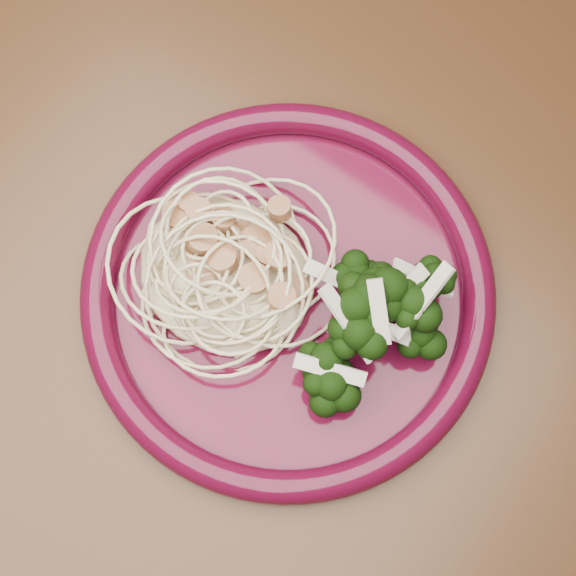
{
  "coord_description": "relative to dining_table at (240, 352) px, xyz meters",
  "views": [
    {
      "loc": [
        0.12,
        -0.09,
        1.33
      ],
      "look_at": [
        0.02,
        0.04,
        0.77
      ],
      "focal_mm": 50.0,
      "sensor_mm": 36.0,
      "label": 1
    }
  ],
  "objects": [
    {
      "name": "dinner_plate",
      "position": [
        0.02,
        0.04,
        0.11
      ],
      "size": [
        0.39,
        0.39,
        0.03
      ],
      "rotation": [
        0.0,
        0.0,
        0.34
      ],
      "color": "#4A091F",
      "rests_on": "dining_table"
    },
    {
      "name": "scallop_cluster",
      "position": [
        -0.02,
        0.03,
        0.16
      ],
      "size": [
        0.15,
        0.15,
        0.04
      ],
      "primitive_type": null,
      "rotation": [
        0.0,
        0.0,
        0.34
      ],
      "color": "#AC7448",
      "rests_on": "spaghetti_pile"
    },
    {
      "name": "onion_garnish",
      "position": [
        0.08,
        0.06,
        0.16
      ],
      "size": [
        0.09,
        0.11,
        0.05
      ],
      "primitive_type": null,
      "rotation": [
        0.0,
        0.0,
        0.34
      ],
      "color": "beige",
      "rests_on": "broccoli_pile"
    },
    {
      "name": "dining_table",
      "position": [
        0.0,
        0.0,
        0.0
      ],
      "size": [
        1.2,
        0.8,
        0.75
      ],
      "color": "#472814",
      "rests_on": "ground"
    },
    {
      "name": "spaghetti_pile",
      "position": [
        -0.02,
        0.03,
        0.12
      ],
      "size": [
        0.17,
        0.16,
        0.03
      ],
      "primitive_type": "ellipsoid",
      "rotation": [
        0.0,
        0.0,
        0.34
      ],
      "color": "beige",
      "rests_on": "dinner_plate"
    },
    {
      "name": "broccoli_pile",
      "position": [
        0.08,
        0.06,
        0.13
      ],
      "size": [
        0.13,
        0.16,
        0.05
      ],
      "primitive_type": "ellipsoid",
      "rotation": [
        0.0,
        0.0,
        0.34
      ],
      "color": "black",
      "rests_on": "dinner_plate"
    }
  ]
}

